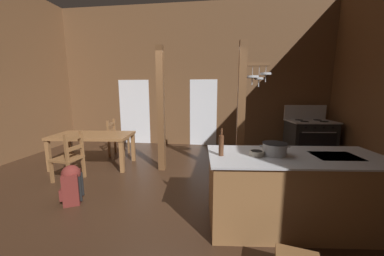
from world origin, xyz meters
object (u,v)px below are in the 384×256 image
at_px(dining_table, 93,138).
at_px(bottle_tall_on_counter, 221,145).
at_px(stockpot_on_counter, 275,149).
at_px(backpack, 72,183).
at_px(kitchen_island, 294,190).
at_px(stove_range, 309,138).
at_px(ladderback_chair_near_window, 69,158).
at_px(ladderback_chair_by_post, 117,138).
at_px(mixing_bowl_on_counter, 257,153).

relative_size(dining_table, bottle_tall_on_counter, 5.24).
bearing_deg(stockpot_on_counter, backpack, 177.13).
distance_m(kitchen_island, backpack, 3.19).
xyz_separation_m(stove_range, bottle_tall_on_counter, (-2.35, -3.39, 0.57)).
relative_size(ladderback_chair_near_window, backpack, 1.59).
xyz_separation_m(ladderback_chair_by_post, stockpot_on_counter, (3.42, -2.66, 0.55)).
xyz_separation_m(stove_range, ladderback_chair_near_window, (-5.21, -2.36, -0.03)).
relative_size(backpack, mixing_bowl_on_counter, 3.51).
height_order(ladderback_chair_near_window, backpack, ladderback_chair_near_window).
bearing_deg(stockpot_on_counter, stove_range, 62.66).
height_order(kitchen_island, ladderback_chair_by_post, ladderback_chair_by_post).
relative_size(stove_range, dining_table, 0.74).
height_order(ladderback_chair_by_post, stockpot_on_counter, stockpot_on_counter).
bearing_deg(ladderback_chair_near_window, ladderback_chair_by_post, 86.98).
height_order(ladderback_chair_near_window, mixing_bowl_on_counter, mixing_bowl_on_counter).
bearing_deg(stockpot_on_counter, bottle_tall_on_counter, -169.67).
height_order(backpack, mixing_bowl_on_counter, mixing_bowl_on_counter).
height_order(ladderback_chair_near_window, stockpot_on_counter, stockpot_on_counter).
xyz_separation_m(backpack, stockpot_on_counter, (2.92, -0.15, 0.68)).
bearing_deg(bottle_tall_on_counter, stockpot_on_counter, 10.33).
relative_size(dining_table, stockpot_on_counter, 4.83).
distance_m(kitchen_island, mixing_bowl_on_counter, 0.70).
height_order(dining_table, bottle_tall_on_counter, bottle_tall_on_counter).
bearing_deg(bottle_tall_on_counter, kitchen_island, 7.80).
xyz_separation_m(ladderback_chair_near_window, backpack, (0.60, -0.77, -0.14)).
height_order(stockpot_on_counter, mixing_bowl_on_counter, stockpot_on_counter).
height_order(ladderback_chair_near_window, bottle_tall_on_counter, bottle_tall_on_counter).
distance_m(stove_range, backpack, 5.57).
bearing_deg(backpack, stove_range, 34.14).
xyz_separation_m(kitchen_island, ladderback_chair_by_post, (-3.69, 2.65, -0.01)).
bearing_deg(stove_range, kitchen_island, -113.59).
xyz_separation_m(kitchen_island, stove_range, (1.43, 3.27, 0.02)).
bearing_deg(bottle_tall_on_counter, mixing_bowl_on_counter, 6.74).
relative_size(backpack, bottle_tall_on_counter, 1.76).
bearing_deg(backpack, mixing_bowl_on_counter, -4.58).
bearing_deg(ladderback_chair_by_post, bottle_tall_on_counter, -45.19).
relative_size(kitchen_island, backpack, 3.76).
relative_size(kitchen_island, bottle_tall_on_counter, 6.61).
height_order(kitchen_island, bottle_tall_on_counter, bottle_tall_on_counter).
relative_size(ladderback_chair_near_window, ladderback_chair_by_post, 1.00).
height_order(stove_range, mixing_bowl_on_counter, stove_range).
relative_size(dining_table, backpack, 2.98).
relative_size(backpack, stockpot_on_counter, 1.62).
height_order(dining_table, mixing_bowl_on_counter, mixing_bowl_on_counter).
xyz_separation_m(dining_table, mixing_bowl_on_counter, (3.30, -1.82, 0.30)).
relative_size(stockpot_on_counter, bottle_tall_on_counter, 1.08).
bearing_deg(stove_range, ladderback_chair_near_window, -155.65).
bearing_deg(ladderback_chair_near_window, backpack, -52.29).
bearing_deg(ladderback_chair_near_window, kitchen_island, -13.53).
bearing_deg(ladderback_chair_near_window, stockpot_on_counter, -14.61).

